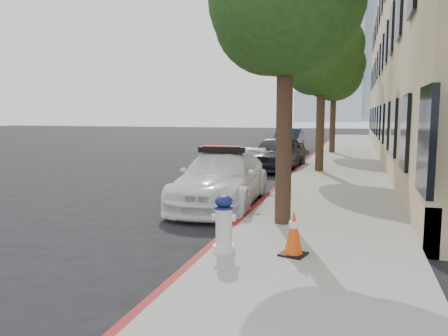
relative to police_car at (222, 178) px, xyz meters
name	(u,v)px	position (x,y,z in m)	size (l,w,h in m)	color
ground	(181,201)	(-1.10, 0.08, -0.64)	(120.00, 120.00, 0.00)	black
sidewalk	(343,162)	(2.50, 10.08, -0.57)	(3.20, 50.00, 0.15)	gray
curb_strip	(308,161)	(0.96, 10.08, -0.57)	(0.12, 50.00, 0.15)	maroon
tower_left	(332,14)	(-5.10, 120.08, 29.36)	(18.00, 14.00, 60.00)	#9EA8B7
tower_right	(377,49)	(7.90, 135.08, 21.36)	(14.00, 14.00, 44.00)	#9EA8B7
tree_mid	(323,57)	(1.83, 6.07, 3.52)	(2.77, 2.64, 5.43)	black
tree_far	(335,72)	(1.83, 14.07, 3.74)	(3.10, 3.00, 5.81)	black
police_car	(222,178)	(0.00, 0.00, 0.00)	(2.07, 4.52, 1.43)	white
parked_car_mid	(277,153)	(0.10, 6.95, 0.03)	(1.60, 3.98, 1.36)	black
parked_car_far	(289,140)	(-0.75, 15.52, 0.02)	(1.41, 4.03, 1.33)	#131C30
fire_hydrant	(224,224)	(1.25, -3.90, -0.08)	(0.36, 0.33, 0.85)	silver
traffic_cone	(294,233)	(2.26, -3.76, -0.17)	(0.43, 0.43, 0.67)	black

